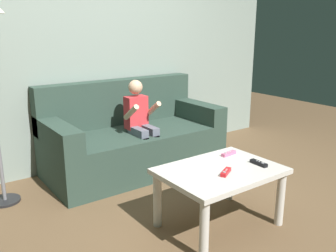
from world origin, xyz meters
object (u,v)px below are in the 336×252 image
Objects in this scene: game_remote_pink_center at (229,154)px; game_remote_red_far_corner at (226,172)px; person_seated_on_couch at (141,122)px; couch at (132,140)px; coffee_table at (220,178)px; game_remote_black_near_edge at (259,163)px.

game_remote_pink_center and game_remote_red_far_corner have the same top height.
person_seated_on_couch is 0.99m from game_remote_pink_center.
person_seated_on_couch reaches higher than couch.
person_seated_on_couch reaches higher than game_remote_pink_center.
coffee_table is 5.88× the size of game_remote_red_far_corner.
game_remote_red_far_corner is at bearing -94.24° from person_seated_on_couch.
game_remote_black_near_edge is 1.01× the size of game_remote_red_far_corner.
coffee_table is at bearing 69.52° from game_remote_red_far_corner.
game_remote_black_near_edge is at bearing -84.23° from game_remote_pink_center.
game_remote_pink_center reaches higher than coffee_table.
game_remote_black_near_edge is at bearing -21.15° from coffee_table.
person_seated_on_couch is 6.42× the size of game_remote_black_near_edge.
coffee_table is 5.74× the size of game_remote_pink_center.
game_remote_red_far_corner is at bearing -93.89° from couch.
game_remote_pink_center is (0.19, -0.97, -0.08)m from person_seated_on_couch.
couch is 0.28m from person_seated_on_couch.
game_remote_black_near_edge reaches higher than coffee_table.
coffee_table is (-0.06, -1.14, -0.16)m from person_seated_on_couch.
coffee_table is at bearing 158.85° from game_remote_black_near_edge.
game_remote_red_far_corner is at bearing -137.97° from game_remote_pink_center.
person_seated_on_couch is 1.15m from coffee_table.
game_remote_pink_center is (0.18, -1.15, 0.15)m from couch.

